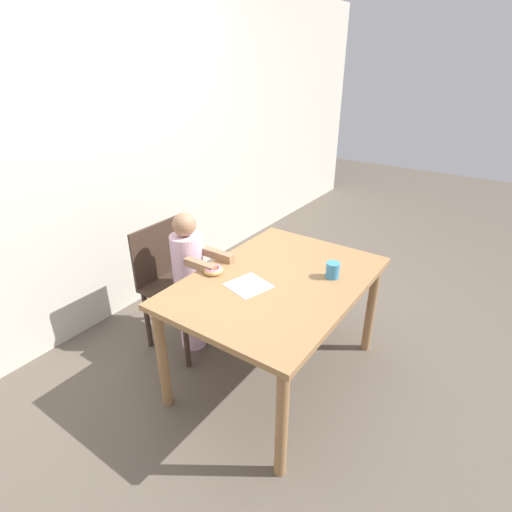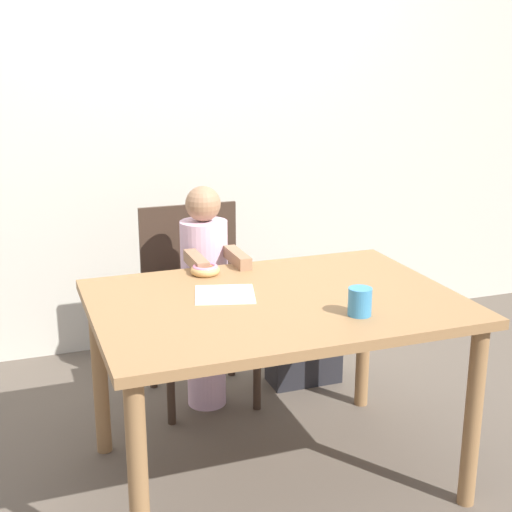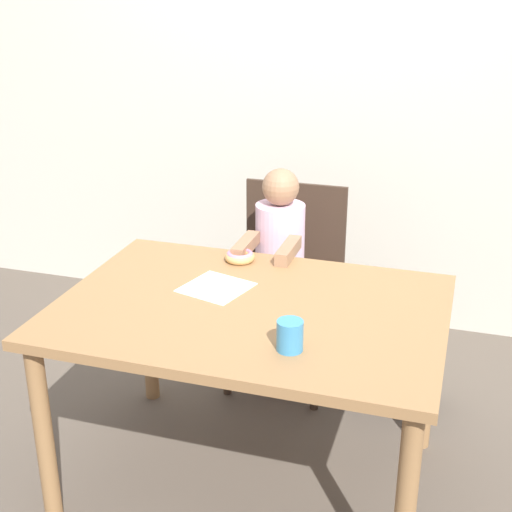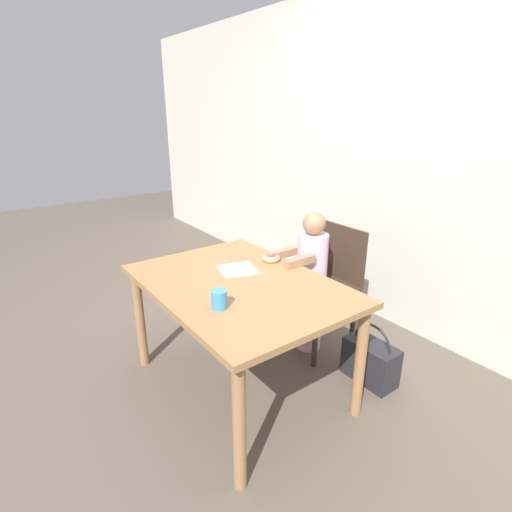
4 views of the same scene
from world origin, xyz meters
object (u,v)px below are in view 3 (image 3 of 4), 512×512
(child_figure, at_px, (279,281))
(cup, at_px, (290,336))
(donut, at_px, (240,256))
(chair, at_px, (286,278))
(handbag, at_px, (394,369))

(child_figure, relative_size, cup, 10.75)
(child_figure, xyz_separation_m, donut, (-0.08, -0.28, 0.22))
(chair, distance_m, donut, 0.49)
(chair, relative_size, handbag, 2.21)
(chair, distance_m, child_figure, 0.13)
(handbag, relative_size, cup, 4.23)
(child_figure, bearing_deg, cup, -72.63)
(child_figure, bearing_deg, handbag, 7.06)
(handbag, bearing_deg, chair, 172.96)
(chair, bearing_deg, cup, -74.67)
(child_figure, height_order, handbag, child_figure)
(chair, height_order, donut, chair)
(chair, distance_m, handbag, 0.61)
(handbag, xyz_separation_m, cup, (-0.23, -0.95, 0.62))
(chair, xyz_separation_m, child_figure, (0.00, -0.12, 0.04))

